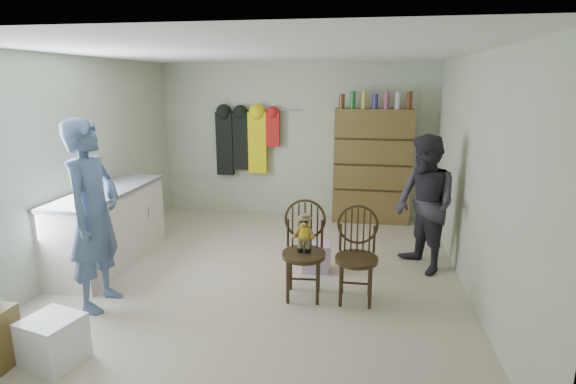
% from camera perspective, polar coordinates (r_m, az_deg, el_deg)
% --- Properties ---
extents(ground_plane, '(5.00, 5.00, 0.00)m').
position_cam_1_polar(ground_plane, '(5.40, -3.01, -10.24)').
color(ground_plane, beige).
rests_on(ground_plane, ground).
extents(room_walls, '(5.00, 5.00, 5.00)m').
position_cam_1_polar(room_walls, '(5.49, -2.03, 7.31)').
color(room_walls, beige).
rests_on(room_walls, ground).
extents(counter, '(0.64, 1.86, 0.94)m').
position_cam_1_polar(counter, '(5.94, -21.82, -4.10)').
color(counter, silver).
rests_on(counter, ground).
extents(plastic_tub, '(0.48, 0.47, 0.38)m').
position_cam_1_polar(plastic_tub, '(4.22, -27.64, -16.33)').
color(plastic_tub, white).
rests_on(plastic_tub, ground).
extents(chair_front, '(0.48, 0.48, 1.02)m').
position_cam_1_polar(chair_front, '(4.66, 2.06, -6.43)').
color(chair_front, '#352612').
rests_on(chair_front, ground).
extents(chair_far, '(0.44, 0.44, 0.98)m').
position_cam_1_polar(chair_far, '(4.66, 8.72, -7.38)').
color(chair_far, '#352612').
rests_on(chair_far, ground).
extents(striped_bag, '(0.33, 0.26, 0.34)m').
position_cam_1_polar(striped_bag, '(5.40, 3.64, -8.27)').
color(striped_bag, pink).
rests_on(striped_bag, ground).
extents(person_left, '(0.46, 0.69, 1.88)m').
position_cam_1_polar(person_left, '(4.75, -23.46, -2.74)').
color(person_left, '#485E84').
rests_on(person_left, ground).
extents(person_right, '(0.91, 0.98, 1.62)m').
position_cam_1_polar(person_right, '(5.46, 16.97, -1.51)').
color(person_right, '#2D2B33').
rests_on(person_right, ground).
extents(dresser, '(1.20, 0.39, 2.06)m').
position_cam_1_polar(dresser, '(7.23, 10.62, 3.35)').
color(dresser, brown).
rests_on(dresser, ground).
extents(coat_rack, '(1.42, 0.12, 1.09)m').
position_cam_1_polar(coat_rack, '(7.50, -5.44, 6.49)').
color(coat_rack, '#99999E').
rests_on(coat_rack, ground).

